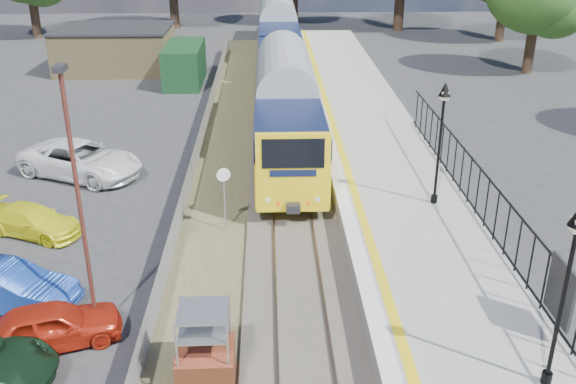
{
  "coord_description": "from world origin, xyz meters",
  "views": [
    {
      "loc": [
        -0.88,
        -15.62,
        11.01
      ],
      "look_at": [
        -0.22,
        4.67,
        2.0
      ],
      "focal_mm": 40.0,
      "sensor_mm": 36.0,
      "label": 1
    }
  ],
  "objects_px": {
    "victorian_lamp_north": "(443,115)",
    "victorian_lamp_south": "(572,255)",
    "brick_plinth": "(205,349)",
    "train": "(281,53)",
    "car_blue": "(7,287)",
    "car_red": "(51,325)",
    "speed_sign": "(224,189)",
    "carpark_lamp": "(78,192)",
    "car_white": "(81,160)",
    "car_yellow": "(33,221)"
  },
  "relations": [
    {
      "from": "carpark_lamp",
      "to": "car_red",
      "type": "bearing_deg",
      "value": -145.38
    },
    {
      "from": "speed_sign",
      "to": "victorian_lamp_north",
      "type": "bearing_deg",
      "value": -16.98
    },
    {
      "from": "train",
      "to": "car_red",
      "type": "relative_size",
      "value": 10.93
    },
    {
      "from": "train",
      "to": "car_white",
      "type": "xyz_separation_m",
      "value": [
        -9.22,
        -14.93,
        -1.56
      ]
    },
    {
      "from": "carpark_lamp",
      "to": "car_red",
      "type": "xyz_separation_m",
      "value": [
        -1.01,
        -0.7,
        -3.65
      ]
    },
    {
      "from": "car_blue",
      "to": "car_yellow",
      "type": "height_order",
      "value": "car_blue"
    },
    {
      "from": "victorian_lamp_south",
      "to": "car_white",
      "type": "bearing_deg",
      "value": 133.98
    },
    {
      "from": "brick_plinth",
      "to": "speed_sign",
      "type": "bearing_deg",
      "value": 90.0
    },
    {
      "from": "car_yellow",
      "to": "car_blue",
      "type": "bearing_deg",
      "value": -147.12
    },
    {
      "from": "brick_plinth",
      "to": "car_blue",
      "type": "height_order",
      "value": "brick_plinth"
    },
    {
      "from": "victorian_lamp_south",
      "to": "car_red",
      "type": "bearing_deg",
      "value": 166.26
    },
    {
      "from": "car_yellow",
      "to": "speed_sign",
      "type": "bearing_deg",
      "value": -67.08
    },
    {
      "from": "victorian_lamp_north",
      "to": "car_red",
      "type": "relative_size",
      "value": 1.23
    },
    {
      "from": "victorian_lamp_north",
      "to": "car_yellow",
      "type": "bearing_deg",
      "value": -178.7
    },
    {
      "from": "carpark_lamp",
      "to": "car_blue",
      "type": "distance_m",
      "value": 4.76
    },
    {
      "from": "speed_sign",
      "to": "victorian_lamp_south",
      "type": "bearing_deg",
      "value": -69.91
    },
    {
      "from": "train",
      "to": "carpark_lamp",
      "type": "xyz_separation_m",
      "value": [
        -5.84,
        -26.47,
        1.95
      ]
    },
    {
      "from": "brick_plinth",
      "to": "car_white",
      "type": "relative_size",
      "value": 0.4
    },
    {
      "from": "victorian_lamp_north",
      "to": "brick_plinth",
      "type": "relative_size",
      "value": 2.02
    },
    {
      "from": "car_red",
      "to": "brick_plinth",
      "type": "bearing_deg",
      "value": -131.07
    },
    {
      "from": "car_red",
      "to": "car_yellow",
      "type": "height_order",
      "value": "car_red"
    },
    {
      "from": "carpark_lamp",
      "to": "car_blue",
      "type": "bearing_deg",
      "value": 157.49
    },
    {
      "from": "car_yellow",
      "to": "victorian_lamp_south",
      "type": "bearing_deg",
      "value": -99.69
    },
    {
      "from": "brick_plinth",
      "to": "car_blue",
      "type": "distance_m",
      "value": 7.22
    },
    {
      "from": "victorian_lamp_north",
      "to": "victorian_lamp_south",
      "type": "bearing_deg",
      "value": -88.85
    },
    {
      "from": "victorian_lamp_north",
      "to": "brick_plinth",
      "type": "xyz_separation_m",
      "value": [
        -7.8,
        -8.76,
        -3.2
      ]
    },
    {
      "from": "car_yellow",
      "to": "car_white",
      "type": "xyz_separation_m",
      "value": [
        0.31,
        5.59,
        0.24
      ]
    },
    {
      "from": "car_red",
      "to": "car_yellow",
      "type": "relative_size",
      "value": 1.0
    },
    {
      "from": "train",
      "to": "car_red",
      "type": "height_order",
      "value": "train"
    },
    {
      "from": "speed_sign",
      "to": "carpark_lamp",
      "type": "distance_m",
      "value": 7.28
    },
    {
      "from": "victorian_lamp_south",
      "to": "victorian_lamp_north",
      "type": "height_order",
      "value": "same"
    },
    {
      "from": "victorian_lamp_south",
      "to": "victorian_lamp_north",
      "type": "relative_size",
      "value": 1.0
    },
    {
      "from": "victorian_lamp_south",
      "to": "brick_plinth",
      "type": "bearing_deg",
      "value": 171.16
    },
    {
      "from": "victorian_lamp_north",
      "to": "carpark_lamp",
      "type": "relative_size",
      "value": 0.61
    },
    {
      "from": "speed_sign",
      "to": "car_white",
      "type": "distance_m",
      "value": 8.79
    },
    {
      "from": "victorian_lamp_south",
      "to": "car_white",
      "type": "relative_size",
      "value": 0.82
    },
    {
      "from": "car_red",
      "to": "car_blue",
      "type": "relative_size",
      "value": 0.9
    },
    {
      "from": "carpark_lamp",
      "to": "car_white",
      "type": "bearing_deg",
      "value": 106.34
    },
    {
      "from": "brick_plinth",
      "to": "car_red",
      "type": "xyz_separation_m",
      "value": [
        -4.35,
        1.78,
        -0.46
      ]
    },
    {
      "from": "speed_sign",
      "to": "car_white",
      "type": "relative_size",
      "value": 0.45
    },
    {
      "from": "victorian_lamp_south",
      "to": "car_yellow",
      "type": "xyz_separation_m",
      "value": [
        -15.03,
        9.66,
        -3.75
      ]
    },
    {
      "from": "car_blue",
      "to": "carpark_lamp",
      "type": "bearing_deg",
      "value": -99.47
    },
    {
      "from": "victorian_lamp_south",
      "to": "brick_plinth",
      "type": "distance_m",
      "value": 8.71
    },
    {
      "from": "train",
      "to": "car_blue",
      "type": "xyz_separation_m",
      "value": [
        -8.7,
        -25.28,
        -1.66
      ]
    },
    {
      "from": "victorian_lamp_north",
      "to": "car_blue",
      "type": "distance_m",
      "value": 15.33
    },
    {
      "from": "train",
      "to": "carpark_lamp",
      "type": "relative_size",
      "value": 5.38
    },
    {
      "from": "speed_sign",
      "to": "car_red",
      "type": "relative_size",
      "value": 0.68
    },
    {
      "from": "carpark_lamp",
      "to": "car_white",
      "type": "height_order",
      "value": "carpark_lamp"
    },
    {
      "from": "victorian_lamp_north",
      "to": "speed_sign",
      "type": "bearing_deg",
      "value": -177.4
    },
    {
      "from": "train",
      "to": "brick_plinth",
      "type": "xyz_separation_m",
      "value": [
        -2.5,
        -28.94,
        -1.25
      ]
    }
  ]
}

